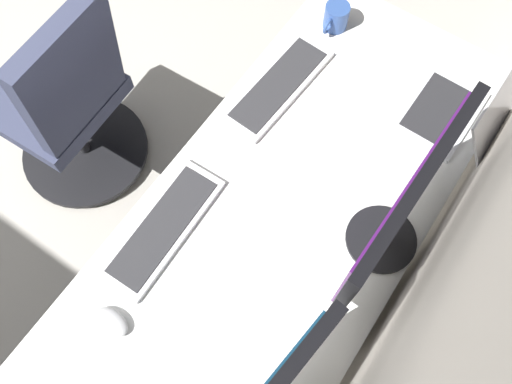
{
  "coord_description": "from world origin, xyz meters",
  "views": [
    {
      "loc": [
        0.23,
        1.92,
        2.14
      ],
      "look_at": [
        -0.19,
        1.63,
        0.95
      ],
      "focal_mm": 36.76,
      "sensor_mm": 36.0,
      "label": 1
    }
  ],
  "objects_px": {
    "mouse_spare": "(110,322)",
    "office_chair": "(68,108)",
    "monitor_secondary": "(402,207)",
    "laptop_leftmost": "(460,113)",
    "keyboard_main": "(163,228)",
    "drawer_pedestal": "(287,253)",
    "coffee_mug": "(336,17)",
    "keyboard_spare": "(278,86)"
  },
  "relations": [
    {
      "from": "mouse_spare",
      "to": "office_chair",
      "type": "xyz_separation_m",
      "value": [
        -0.51,
        -0.75,
        -0.29
      ]
    },
    {
      "from": "monitor_secondary",
      "to": "laptop_leftmost",
      "type": "distance_m",
      "value": 0.51
    },
    {
      "from": "keyboard_main",
      "to": "mouse_spare",
      "type": "xyz_separation_m",
      "value": [
        0.28,
        0.05,
        0.01
      ]
    },
    {
      "from": "office_chair",
      "to": "laptop_leftmost",
      "type": "bearing_deg",
      "value": 114.68
    },
    {
      "from": "monitor_secondary",
      "to": "drawer_pedestal",
      "type": "bearing_deg",
      "value": -72.66
    },
    {
      "from": "mouse_spare",
      "to": "coffee_mug",
      "type": "distance_m",
      "value": 1.19
    },
    {
      "from": "drawer_pedestal",
      "to": "monitor_secondary",
      "type": "bearing_deg",
      "value": 107.34
    },
    {
      "from": "laptop_leftmost",
      "to": "mouse_spare",
      "type": "bearing_deg",
      "value": -23.95
    },
    {
      "from": "coffee_mug",
      "to": "office_chair",
      "type": "distance_m",
      "value": 1.03
    },
    {
      "from": "drawer_pedestal",
      "to": "keyboard_spare",
      "type": "height_order",
      "value": "keyboard_spare"
    },
    {
      "from": "keyboard_spare",
      "to": "office_chair",
      "type": "xyz_separation_m",
      "value": [
        0.36,
        -0.7,
        -0.28
      ]
    },
    {
      "from": "drawer_pedestal",
      "to": "keyboard_main",
      "type": "distance_m",
      "value": 0.54
    },
    {
      "from": "mouse_spare",
      "to": "drawer_pedestal",
      "type": "bearing_deg",
      "value": 156.44
    },
    {
      "from": "keyboard_main",
      "to": "coffee_mug",
      "type": "relative_size",
      "value": 3.48
    },
    {
      "from": "keyboard_main",
      "to": "keyboard_spare",
      "type": "bearing_deg",
      "value": 179.54
    },
    {
      "from": "coffee_mug",
      "to": "monitor_secondary",
      "type": "bearing_deg",
      "value": 40.71
    },
    {
      "from": "laptop_leftmost",
      "to": "keyboard_spare",
      "type": "bearing_deg",
      "value": -68.74
    },
    {
      "from": "monitor_secondary",
      "to": "laptop_leftmost",
      "type": "height_order",
      "value": "monitor_secondary"
    },
    {
      "from": "laptop_leftmost",
      "to": "drawer_pedestal",
      "type": "bearing_deg",
      "value": -24.33
    },
    {
      "from": "keyboard_main",
      "to": "mouse_spare",
      "type": "distance_m",
      "value": 0.29
    },
    {
      "from": "laptop_leftmost",
      "to": "office_chair",
      "type": "height_order",
      "value": "office_chair"
    },
    {
      "from": "laptop_leftmost",
      "to": "mouse_spare",
      "type": "height_order",
      "value": "laptop_leftmost"
    },
    {
      "from": "office_chair",
      "to": "keyboard_main",
      "type": "bearing_deg",
      "value": 71.88
    },
    {
      "from": "drawer_pedestal",
      "to": "coffee_mug",
      "type": "height_order",
      "value": "coffee_mug"
    },
    {
      "from": "keyboard_spare",
      "to": "mouse_spare",
      "type": "xyz_separation_m",
      "value": [
        0.87,
        0.05,
        0.01
      ]
    },
    {
      "from": "drawer_pedestal",
      "to": "office_chair",
      "type": "relative_size",
      "value": 0.72
    },
    {
      "from": "laptop_leftmost",
      "to": "keyboard_main",
      "type": "xyz_separation_m",
      "value": [
        0.79,
        -0.53,
        -0.04
      ]
    },
    {
      "from": "coffee_mug",
      "to": "keyboard_spare",
      "type": "bearing_deg",
      "value": -3.53
    },
    {
      "from": "monitor_secondary",
      "to": "keyboard_main",
      "type": "distance_m",
      "value": 0.66
    },
    {
      "from": "monitor_secondary",
      "to": "office_chair",
      "type": "xyz_separation_m",
      "value": [
        0.09,
        -1.22,
        -0.52
      ]
    },
    {
      "from": "laptop_leftmost",
      "to": "office_chair",
      "type": "distance_m",
      "value": 1.38
    },
    {
      "from": "drawer_pedestal",
      "to": "laptop_leftmost",
      "type": "relative_size",
      "value": 2.09
    },
    {
      "from": "monitor_secondary",
      "to": "mouse_spare",
      "type": "distance_m",
      "value": 0.8
    },
    {
      "from": "laptop_leftmost",
      "to": "office_chair",
      "type": "relative_size",
      "value": 0.34
    },
    {
      "from": "keyboard_main",
      "to": "keyboard_spare",
      "type": "height_order",
      "value": "same"
    },
    {
      "from": "drawer_pedestal",
      "to": "monitor_secondary",
      "type": "distance_m",
      "value": 0.68
    },
    {
      "from": "monitor_secondary",
      "to": "mouse_spare",
      "type": "relative_size",
      "value": 5.42
    },
    {
      "from": "monitor_secondary",
      "to": "laptop_leftmost",
      "type": "bearing_deg",
      "value": 179.29
    },
    {
      "from": "keyboard_main",
      "to": "office_chair",
      "type": "relative_size",
      "value": 0.44
    },
    {
      "from": "coffee_mug",
      "to": "office_chair",
      "type": "bearing_deg",
      "value": -46.88
    },
    {
      "from": "monitor_secondary",
      "to": "keyboard_spare",
      "type": "relative_size",
      "value": 1.32
    },
    {
      "from": "drawer_pedestal",
      "to": "keyboard_spare",
      "type": "distance_m",
      "value": 0.59
    }
  ]
}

